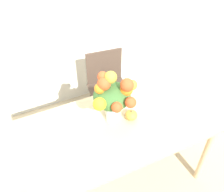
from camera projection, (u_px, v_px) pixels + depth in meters
ground_plane at (117, 176)px, 2.61m from camera, size 12.00×12.00×0.00m
dining_table at (118, 133)px, 2.16m from camera, size 1.54×0.81×0.77m
flower_vase at (113, 96)px, 1.94m from camera, size 0.38×0.35×0.47m
pumpkin at (131, 115)px, 2.11m from camera, size 0.10×0.10×0.09m
dining_chair_near_window at (108, 88)px, 2.91m from camera, size 0.47×0.47×0.86m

